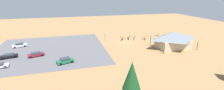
{
  "coord_description": "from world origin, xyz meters",
  "views": [
    {
      "loc": [
        20.41,
        55.05,
        17.72
      ],
      "look_at": [
        6.91,
        5.16,
        1.2
      ],
      "focal_mm": 25.55,
      "sensor_mm": 36.0,
      "label": 1
    }
  ],
  "objects_px": {
    "pine_mideast": "(132,76)",
    "car_white_front_row": "(19,45)",
    "bicycle_yellow_front_row": "(129,39)",
    "bicycle_white_yard_front": "(142,38)",
    "bicycle_teal_yard_right": "(134,37)",
    "bicycle_orange_lone_west": "(146,36)",
    "bicycle_blue_by_bin": "(134,39)",
    "visitor_at_bikes": "(145,38)",
    "bicycle_red_near_porch": "(121,37)",
    "bicycle_black_yard_center": "(122,40)",
    "car_maroon_far_end": "(36,54)",
    "bicycle_green_back_row": "(156,36)",
    "bike_pavilion": "(173,39)",
    "lot_sign": "(105,37)",
    "bicycle_silver_yard_left": "(130,36)",
    "visitor_near_lot": "(122,38)",
    "bicycle_red_near_sign": "(158,35)",
    "car_green_near_entry": "(65,60)",
    "trash_bin": "(128,38)",
    "bicycle_purple_edge_south": "(124,38)",
    "bicycle_silver_trailside": "(151,36)"
  },
  "relations": [
    {
      "from": "bicycle_red_near_sign",
      "to": "car_green_near_entry",
      "type": "height_order",
      "value": "car_green_near_entry"
    },
    {
      "from": "bicycle_red_near_sign",
      "to": "car_green_near_entry",
      "type": "bearing_deg",
      "value": 26.54
    },
    {
      "from": "bicycle_green_back_row",
      "to": "bicycle_silver_trailside",
      "type": "relative_size",
      "value": 1.15
    },
    {
      "from": "car_maroon_far_end",
      "to": "bicycle_green_back_row",
      "type": "bearing_deg",
      "value": -165.94
    },
    {
      "from": "bicycle_blue_by_bin",
      "to": "visitor_at_bikes",
      "type": "xyz_separation_m",
      "value": [
        -4.2,
        1.5,
        0.6
      ]
    },
    {
      "from": "trash_bin",
      "to": "bicycle_purple_edge_south",
      "type": "bearing_deg",
      "value": -23.49
    },
    {
      "from": "car_white_front_row",
      "to": "bicycle_black_yard_center",
      "type": "bearing_deg",
      "value": 176.25
    },
    {
      "from": "bicycle_red_near_porch",
      "to": "bicycle_teal_yard_right",
      "type": "relative_size",
      "value": 1.06
    },
    {
      "from": "pine_mideast",
      "to": "car_white_front_row",
      "type": "distance_m",
      "value": 46.65
    },
    {
      "from": "lot_sign",
      "to": "visitor_near_lot",
      "type": "bearing_deg",
      "value": 166.03
    },
    {
      "from": "bike_pavilion",
      "to": "bicycle_teal_yard_right",
      "type": "bearing_deg",
      "value": -63.67
    },
    {
      "from": "bicycle_silver_yard_left",
      "to": "bicycle_black_yard_center",
      "type": "bearing_deg",
      "value": 42.25
    },
    {
      "from": "bicycle_red_near_porch",
      "to": "bicycle_silver_trailside",
      "type": "xyz_separation_m",
      "value": [
        -12.93,
        2.15,
        -0.02
      ]
    },
    {
      "from": "bicycle_yellow_front_row",
      "to": "visitor_at_bikes",
      "type": "distance_m",
      "value": 6.49
    },
    {
      "from": "bicycle_red_near_porch",
      "to": "bicycle_white_yard_front",
      "type": "distance_m",
      "value": 9.01
    },
    {
      "from": "bicycle_silver_yard_left",
      "to": "bicycle_teal_yard_right",
      "type": "xyz_separation_m",
      "value": [
        -1.44,
        1.62,
        -0.01
      ]
    },
    {
      "from": "bicycle_white_yard_front",
      "to": "bicycle_red_near_sign",
      "type": "bearing_deg",
      "value": -160.65
    },
    {
      "from": "car_green_near_entry",
      "to": "car_maroon_far_end",
      "type": "bearing_deg",
      "value": -40.59
    },
    {
      "from": "pine_mideast",
      "to": "bicycle_yellow_front_row",
      "type": "xyz_separation_m",
      "value": [
        -13.6,
        -36.66,
        -4.63
      ]
    },
    {
      "from": "car_maroon_far_end",
      "to": "visitor_at_bikes",
      "type": "height_order",
      "value": "visitor_at_bikes"
    },
    {
      "from": "pine_mideast",
      "to": "bicycle_red_near_porch",
      "type": "bearing_deg",
      "value": -105.89
    },
    {
      "from": "pine_mideast",
      "to": "visitor_at_bikes",
      "type": "bearing_deg",
      "value": -119.68
    },
    {
      "from": "bicycle_teal_yard_right",
      "to": "bicycle_orange_lone_west",
      "type": "xyz_separation_m",
      "value": [
        -5.67,
        -0.19,
        -0.02
      ]
    },
    {
      "from": "visitor_at_bikes",
      "to": "bicycle_black_yard_center",
      "type": "bearing_deg",
      "value": -6.1
    },
    {
      "from": "bicycle_silver_trailside",
      "to": "car_white_front_row",
      "type": "distance_m",
      "value": 51.11
    },
    {
      "from": "visitor_at_bikes",
      "to": "bicycle_yellow_front_row",
      "type": "bearing_deg",
      "value": -18.33
    },
    {
      "from": "bicycle_white_yard_front",
      "to": "bicycle_orange_lone_west",
      "type": "bearing_deg",
      "value": -138.8
    },
    {
      "from": "visitor_at_bikes",
      "to": "car_white_front_row",
      "type": "bearing_deg",
      "value": -4.24
    },
    {
      "from": "bike_pavilion",
      "to": "lot_sign",
      "type": "relative_size",
      "value": 5.79
    },
    {
      "from": "bicycle_red_near_porch",
      "to": "bicycle_yellow_front_row",
      "type": "relative_size",
      "value": 1.0
    },
    {
      "from": "bicycle_teal_yard_right",
      "to": "bicycle_purple_edge_south",
      "type": "bearing_deg",
      "value": 4.69
    },
    {
      "from": "bicycle_silver_yard_left",
      "to": "bicycle_teal_yard_right",
      "type": "distance_m",
      "value": 2.16
    },
    {
      "from": "bike_pavilion",
      "to": "visitor_at_bikes",
      "type": "distance_m",
      "value": 12.58
    },
    {
      "from": "bicycle_yellow_front_row",
      "to": "bicycle_white_yard_front",
      "type": "xyz_separation_m",
      "value": [
        -5.85,
        0.41,
        0.02
      ]
    },
    {
      "from": "bicycle_black_yard_center",
      "to": "visitor_at_bikes",
      "type": "xyz_separation_m",
      "value": [
        -9.51,
        1.02,
        0.6
      ]
    },
    {
      "from": "bike_pavilion",
      "to": "car_maroon_far_end",
      "type": "bearing_deg",
      "value": -4.83
    },
    {
      "from": "car_maroon_far_end",
      "to": "visitor_at_bikes",
      "type": "relative_size",
      "value": 2.62
    },
    {
      "from": "bicycle_blue_by_bin",
      "to": "bicycle_yellow_front_row",
      "type": "bearing_deg",
      "value": -15.34
    },
    {
      "from": "bicycle_blue_by_bin",
      "to": "bicycle_yellow_front_row",
      "type": "height_order",
      "value": "bicycle_blue_by_bin"
    },
    {
      "from": "bicycle_teal_yard_right",
      "to": "bicycle_orange_lone_west",
      "type": "distance_m",
      "value": 5.67
    },
    {
      "from": "bicycle_blue_by_bin",
      "to": "car_green_near_entry",
      "type": "xyz_separation_m",
      "value": [
        26.55,
        16.45,
        0.39
      ]
    },
    {
      "from": "trash_bin",
      "to": "car_maroon_far_end",
      "type": "distance_m",
      "value": 34.9
    },
    {
      "from": "bicycle_red_near_porch",
      "to": "visitor_near_lot",
      "type": "xyz_separation_m",
      "value": [
        0.49,
        3.4,
        0.61
      ]
    },
    {
      "from": "bicycle_silver_trailside",
      "to": "bicycle_red_near_sign",
      "type": "distance_m",
      "value": 4.18
    },
    {
      "from": "bicycle_silver_yard_left",
      "to": "car_white_front_row",
      "type": "height_order",
      "value": "car_white_front_row"
    },
    {
      "from": "bicycle_purple_edge_south",
      "to": "bicycle_yellow_front_row",
      "type": "height_order",
      "value": "bicycle_purple_edge_south"
    },
    {
      "from": "car_green_near_entry",
      "to": "bicycle_white_yard_front",
      "type": "bearing_deg",
      "value": -151.47
    },
    {
      "from": "trash_bin",
      "to": "bicycle_purple_edge_south",
      "type": "distance_m",
      "value": 1.74
    },
    {
      "from": "bicycle_purple_edge_south",
      "to": "bicycle_silver_trailside",
      "type": "height_order",
      "value": "bicycle_purple_edge_south"
    },
    {
      "from": "bicycle_blue_by_bin",
      "to": "car_white_front_row",
      "type": "xyz_separation_m",
      "value": [
        42.16,
        -1.93,
        0.33
      ]
    }
  ]
}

